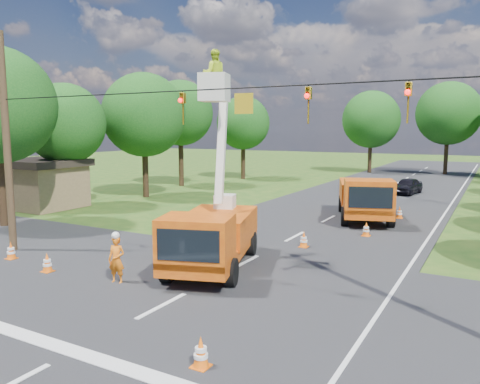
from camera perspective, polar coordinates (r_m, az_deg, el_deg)
The scene contains 24 objects.
ground at distance 31.73m, azimuth 13.57°, elevation -1.79°, with size 140.00×140.00×0.00m, color #234B16.
road_main at distance 31.73m, azimuth 13.57°, elevation -1.79°, with size 12.00×100.00×0.06m, color black.
road_cross at distance 15.60m, azimuth -4.84°, elevation -11.46°, with size 56.00×10.00×0.07m, color black.
stop_bar at distance 11.97m, azimuth -19.56°, elevation -18.05°, with size 9.00×0.45×0.02m, color silver.
edge_line at distance 30.76m, azimuth 23.68°, elevation -2.52°, with size 0.12×90.00×0.02m, color silver.
bucket_truck at distance 17.08m, azimuth -3.42°, elevation -3.95°, with size 4.11×6.62×7.92m.
second_truck at distance 27.16m, azimuth 15.00°, elevation -0.61°, with size 4.50×7.15×2.52m.
ground_worker at distance 16.20m, azimuth -14.82°, elevation -7.99°, with size 0.59×0.38×1.61m, color #FF9E15.
distant_car at distance 39.22m, azimuth 19.73°, elevation 0.70°, with size 1.51×3.76×1.28m, color black.
traffic_cone_1 at distance 10.62m, azimuth -4.80°, elevation -18.93°, with size 0.38×0.38×0.71m.
traffic_cone_2 at distance 20.52m, azimuth 7.78°, elevation -5.77°, with size 0.38×0.38×0.71m.
traffic_cone_3 at distance 23.19m, azimuth 15.13°, elevation -4.40°, with size 0.38×0.38×0.71m.
traffic_cone_4 at distance 18.27m, azimuth -22.45°, elevation -7.98°, with size 0.38×0.38×0.71m.
traffic_cone_5 at distance 20.60m, azimuth -26.14°, elevation -6.44°, with size 0.38×0.38×0.71m.
traffic_cone_7 at distance 28.28m, azimuth 18.86°, elevation -2.39°, with size 0.38×0.38×0.71m.
pole_left at distance 21.55m, azimuth -26.56°, elevation 5.26°, with size 0.30×0.30×9.00m.
signal_span at distance 13.63m, azimuth 2.80°, elevation 10.91°, with size 18.00×0.29×1.07m.
shed at distance 33.31m, azimuth -23.25°, elevation 1.06°, with size 5.50×4.50×3.15m.
tree_left_c at distance 32.60m, azimuth -20.58°, elevation 7.79°, with size 5.20×5.20×8.06m.
tree_left_d at distance 35.80m, azimuth -11.63°, elevation 9.17°, with size 6.20×6.20×9.24m.
tree_left_e at distance 42.42m, azimuth -7.29°, elevation 9.50°, with size 5.80×5.80×9.41m.
tree_left_f at distance 48.10m, azimuth 0.39°, elevation 8.39°, with size 5.40×5.40×8.40m.
tree_far_a at distance 56.79m, azimuth 15.70°, elevation 8.51°, with size 6.60×6.60×9.50m.
tree_far_b at distance 57.48m, azimuth 24.07°, elevation 8.73°, with size 7.00×7.00×10.32m.
Camera 1 is at (8.25, -10.21, 5.11)m, focal length 35.00 mm.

